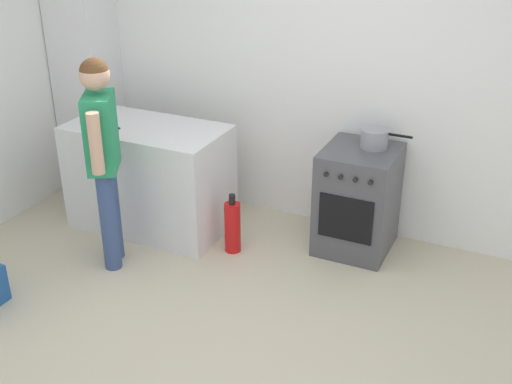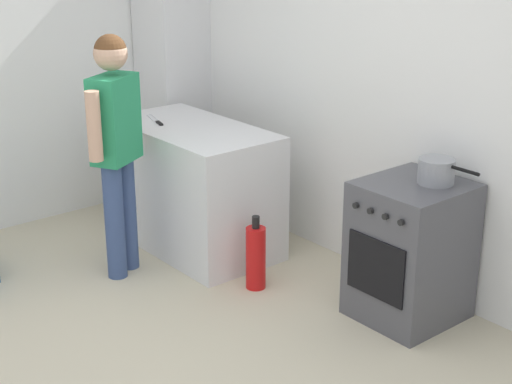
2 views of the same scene
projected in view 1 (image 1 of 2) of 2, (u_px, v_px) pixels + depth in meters
ground_plane at (227, 348)px, 4.10m from camera, size 8.00×8.00×0.00m
back_wall at (337, 75)px, 5.12m from camera, size 6.00×0.10×2.60m
counter_unit at (150, 177)px, 5.40m from camera, size 1.30×0.70×0.90m
oven_left at (358, 200)px, 5.06m from camera, size 0.56×0.62×0.85m
pot at (375, 138)px, 4.89m from camera, size 0.39×0.21×0.15m
knife_carving at (107, 125)px, 5.23m from camera, size 0.33×0.12×0.01m
knife_utility at (87, 125)px, 5.21m from camera, size 0.23×0.15×0.01m
person at (103, 147)px, 4.62m from camera, size 0.34×0.51×1.62m
fire_extinguisher at (233, 227)px, 5.10m from camera, size 0.13×0.13×0.50m
larder_cabinet at (88, 85)px, 5.91m from camera, size 0.48×0.44×2.00m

